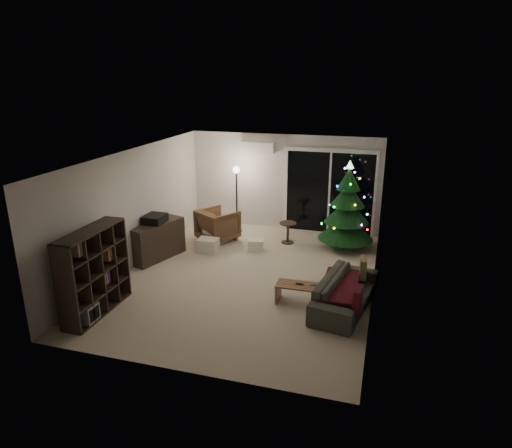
% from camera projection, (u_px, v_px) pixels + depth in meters
% --- Properties ---
extents(room, '(6.50, 7.51, 2.60)m').
position_uv_depth(room, '(286.00, 211.00, 10.28)').
color(room, beige).
rests_on(room, ground).
extents(bookshelf, '(0.58, 1.55, 1.51)m').
position_uv_depth(bookshelf, '(85.00, 271.00, 7.80)').
color(bookshelf, black).
rests_on(bookshelf, floor).
extents(media_cabinet, '(0.89, 1.43, 0.83)m').
position_uv_depth(media_cabinet, '(156.00, 240.00, 10.19)').
color(media_cabinet, black).
rests_on(media_cabinet, floor).
extents(stereo, '(0.42, 0.50, 0.18)m').
position_uv_depth(stereo, '(155.00, 219.00, 10.03)').
color(stereo, black).
rests_on(stereo, media_cabinet).
extents(armchair, '(1.17, 1.18, 0.79)m').
position_uv_depth(armchair, '(218.00, 225.00, 11.30)').
color(armchair, brown).
rests_on(armchair, floor).
extents(ottoman, '(0.68, 0.68, 0.47)m').
position_uv_depth(ottoman, '(217.00, 232.00, 11.29)').
color(ottoman, beige).
rests_on(ottoman, floor).
extents(cardboard_box_a, '(0.46, 0.35, 0.33)m').
position_uv_depth(cardboard_box_a, '(208.00, 245.00, 10.59)').
color(cardboard_box_a, beige).
rests_on(cardboard_box_a, floor).
extents(cardboard_box_b, '(0.41, 0.34, 0.25)m').
position_uv_depth(cardboard_box_b, '(256.00, 245.00, 10.73)').
color(cardboard_box_b, beige).
rests_on(cardboard_box_b, floor).
extents(side_table, '(0.54, 0.54, 0.52)m').
position_uv_depth(side_table, '(288.00, 233.00, 11.15)').
color(side_table, black).
rests_on(side_table, floor).
extents(floor_lamp, '(0.27, 0.27, 1.67)m').
position_uv_depth(floor_lamp, '(237.00, 201.00, 11.78)').
color(floor_lamp, black).
rests_on(floor_lamp, floor).
extents(sofa, '(1.09, 2.06, 0.57)m').
position_uv_depth(sofa, '(345.00, 292.00, 8.07)').
color(sofa, '#272923').
rests_on(sofa, floor).
extents(sofa_throw, '(0.61, 1.41, 0.05)m').
position_uv_depth(sofa_throw, '(340.00, 285.00, 8.06)').
color(sofa_throw, '#410D18').
rests_on(sofa_throw, sofa).
extents(cushion_a, '(0.14, 0.38, 0.38)m').
position_uv_depth(cushion_a, '(363.00, 268.00, 8.52)').
color(cushion_a, olive).
rests_on(cushion_a, sofa).
extents(cushion_b, '(0.14, 0.38, 0.38)m').
position_uv_depth(cushion_b, '(358.00, 299.00, 7.34)').
color(cushion_b, '#410D18').
rests_on(cushion_b, sofa).
extents(coffee_table, '(1.14, 0.41, 0.36)m').
position_uv_depth(coffee_table, '(308.00, 295.00, 8.21)').
color(coffee_table, '#A27350').
rests_on(coffee_table, floor).
extents(remote_a, '(0.14, 0.04, 0.02)m').
position_uv_depth(remote_a, '(300.00, 284.00, 8.19)').
color(remote_a, black).
rests_on(remote_a, coffee_table).
extents(remote_b, '(0.14, 0.08, 0.02)m').
position_uv_depth(remote_b, '(314.00, 285.00, 8.16)').
color(remote_b, slate).
rests_on(remote_b, coffee_table).
extents(christmas_tree, '(1.69, 1.69, 2.10)m').
position_uv_depth(christmas_tree, '(347.00, 205.00, 10.58)').
color(christmas_tree, '#0F4118').
rests_on(christmas_tree, floor).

